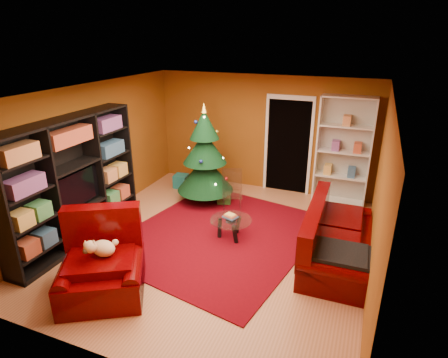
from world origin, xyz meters
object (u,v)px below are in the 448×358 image
at_px(sofa, 339,234).
at_px(acrylic_chair, 232,194).
at_px(armchair, 101,265).
at_px(coffee_table, 231,228).
at_px(rug, 220,235).
at_px(gift_box_green, 224,197).
at_px(gift_box_teal, 181,181).
at_px(christmas_tree, 205,155).
at_px(dog, 104,248).
at_px(white_bookshelf, 343,152).
at_px(media_unit, 73,182).

relative_size(sofa, acrylic_chair, 2.71).
height_order(armchair, coffee_table, armchair).
relative_size(rug, coffee_table, 4.78).
relative_size(gift_box_green, sofa, 0.13).
height_order(gift_box_teal, coffee_table, coffee_table).
bearing_deg(acrylic_chair, rug, -104.14).
height_order(christmas_tree, dog, christmas_tree).
xyz_separation_m(christmas_tree, white_bookshelf, (2.68, 1.03, 0.09)).
relative_size(coffee_table, acrylic_chair, 0.93).
bearing_deg(christmas_tree, armchair, -90.48).
relative_size(rug, media_unit, 1.25).
distance_m(christmas_tree, gift_box_green, 0.99).
xyz_separation_m(media_unit, coffee_table, (2.47, 1.00, -0.89)).
height_order(gift_box_green, coffee_table, coffee_table).
xyz_separation_m(media_unit, sofa, (4.29, 1.01, -0.62)).
bearing_deg(dog, acrylic_chair, 45.68).
distance_m(christmas_tree, dog, 3.32).
height_order(gift_box_teal, white_bookshelf, white_bookshelf).
bearing_deg(acrylic_chair, white_bookshelf, 13.23).
bearing_deg(gift_box_green, acrylic_chair, -48.45).
distance_m(rug, acrylic_chair, 1.04).
height_order(rug, media_unit, media_unit).
xyz_separation_m(gift_box_green, armchair, (-0.45, -3.41, 0.33)).
xyz_separation_m(media_unit, christmas_tree, (1.39, 2.30, -0.05)).
relative_size(white_bookshelf, coffee_table, 3.16).
relative_size(gift_box_teal, white_bookshelf, 0.13).
distance_m(media_unit, christmas_tree, 2.69).
bearing_deg(armchair, gift_box_green, 52.13).
relative_size(rug, white_bookshelf, 1.51).
height_order(rug, dog, dog).
bearing_deg(armchair, acrylic_chair, 45.66).
height_order(gift_box_green, dog, dog).
bearing_deg(dog, media_unit, 113.59).
bearing_deg(christmas_tree, white_bookshelf, 21.03).
height_order(white_bookshelf, armchair, white_bookshelf).
bearing_deg(christmas_tree, dog, -90.18).
bearing_deg(media_unit, acrylic_chair, 42.89).
distance_m(gift_box_teal, dog, 3.92).
xyz_separation_m(rug, media_unit, (-2.25, -1.02, 1.08)).
xyz_separation_m(gift_box_green, acrylic_chair, (0.31, -0.35, 0.26)).
relative_size(white_bookshelf, acrylic_chair, 2.93).
bearing_deg(media_unit, gift_box_teal, 79.01).
relative_size(dog, coffee_table, 0.54).
relative_size(rug, gift_box_teal, 11.45).
bearing_deg(coffee_table, acrylic_chair, 109.56).
xyz_separation_m(media_unit, armchair, (1.36, -1.07, -0.62)).
relative_size(christmas_tree, dog, 5.36).
distance_m(rug, sofa, 2.10).
height_order(media_unit, gift_box_green, media_unit).
bearing_deg(christmas_tree, media_unit, -121.03).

